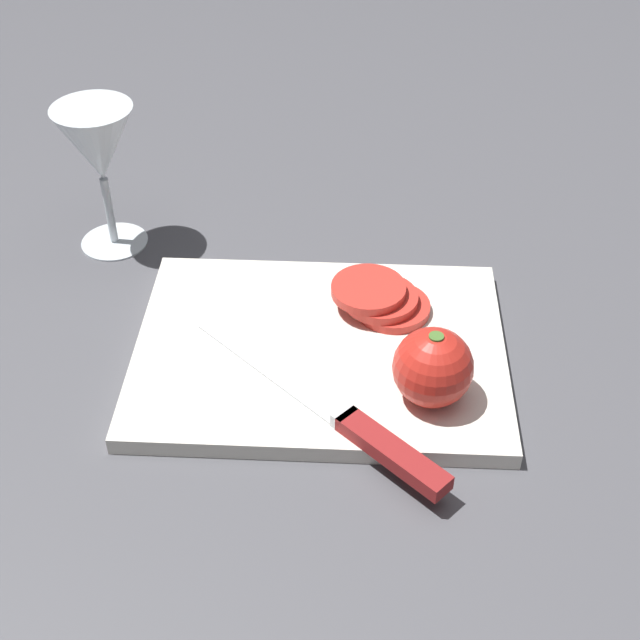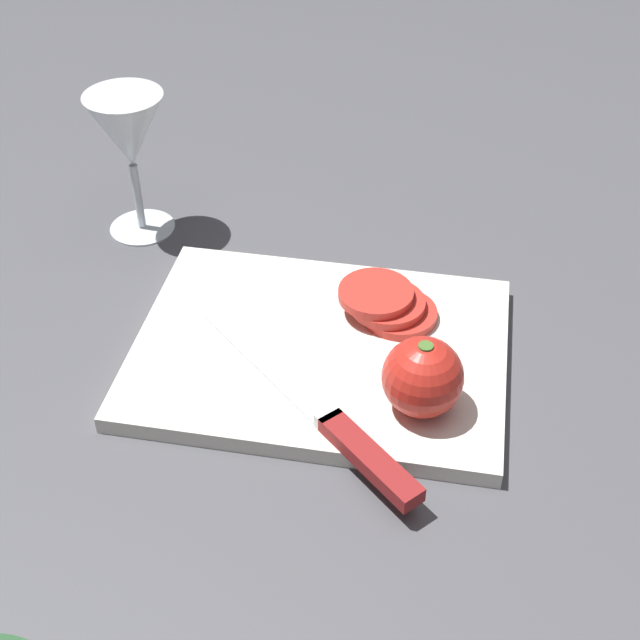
% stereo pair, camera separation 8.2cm
% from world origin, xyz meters
% --- Properties ---
extents(ground_plane, '(3.00, 3.00, 0.00)m').
position_xyz_m(ground_plane, '(0.00, 0.00, 0.00)').
color(ground_plane, '#4C4C51').
extents(cutting_board, '(0.35, 0.26, 0.02)m').
position_xyz_m(cutting_board, '(0.10, 0.01, 0.01)').
color(cutting_board, silver).
rests_on(cutting_board, ground_plane).
extents(wine_glass, '(0.08, 0.08, 0.16)m').
position_xyz_m(wine_glass, '(0.34, -0.17, 0.12)').
color(wine_glass, silver).
rests_on(wine_glass, ground_plane).
extents(whole_tomato, '(0.07, 0.07, 0.07)m').
position_xyz_m(whole_tomato, '(-0.00, 0.07, 0.05)').
color(whole_tomato, red).
rests_on(whole_tomato, cutting_board).
extents(knife, '(0.23, 0.22, 0.01)m').
position_xyz_m(knife, '(0.06, 0.12, 0.02)').
color(knife, silver).
rests_on(knife, cutting_board).
extents(tomato_slice_stack_near, '(0.10, 0.08, 0.03)m').
position_xyz_m(tomato_slice_stack_near, '(0.04, -0.05, 0.03)').
color(tomato_slice_stack_near, red).
rests_on(tomato_slice_stack_near, cutting_board).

